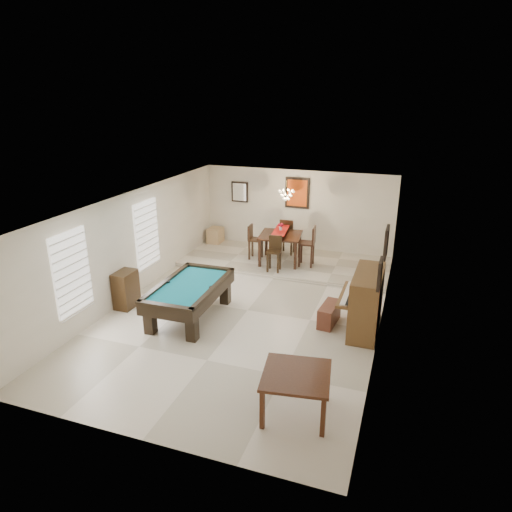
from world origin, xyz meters
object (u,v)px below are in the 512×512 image
Objects in this scene: square_table at (296,393)px; dining_chair_north at (288,236)px; chandelier at (286,191)px; corner_bench at (215,235)px; pool_table at (190,301)px; apothecary_chest at (126,289)px; dining_chair_east at (307,246)px; dining_table at (280,246)px; piano_bench at (329,314)px; dining_chair_west at (256,242)px; dining_chair_south at (274,254)px; flower_vase at (281,227)px; upright_piano at (359,301)px.

square_table is 7.31m from dining_chair_north.
corner_bench is at bearing 160.72° from chandelier.
pool_table is 2.63× the size of apothecary_chest.
dining_chair_north is 1.14m from dining_chair_east.
apothecary_chest is 5.15m from chandelier.
square_table is at bearing -71.48° from dining_table.
piano_bench is 4.20m from dining_chair_west.
corner_bench is at bearing 88.56° from apothecary_chest.
dining_table reaches higher than square_table.
dining_chair_south is 1.04m from dining_chair_east.
dining_chair_north is at bearing -139.74° from dining_chair_east.
dining_chair_west is at bearing 131.48° from dining_chair_south.
square_table is at bearing -57.54° from corner_bench.
flower_vase is (2.67, 3.81, 0.75)m from apothecary_chest.
dining_table is 0.79m from dining_chair_east.
dining_chair_west is (-0.77, -0.76, -0.04)m from dining_chair_north.
flower_vase reaches higher than dining_chair_west.
square_table reaches higher than corner_bench.
square_table is 3.18m from upright_piano.
dining_chair_east is (3.46, 3.79, 0.25)m from apothecary_chest.
piano_bench is at bearing 12.30° from pool_table.
flower_vase is 0.93m from dining_chair_east.
chandelier reaches higher than dining_chair_south.
upright_piano reaches higher than dining_chair_east.
dining_table is at bearing -94.53° from dining_chair_west.
apothecary_chest is (-4.70, -0.75, 0.22)m from piano_bench.
flower_vase is 0.94m from dining_chair_south.
upright_piano is 4.07m from dining_table.
pool_table is at bearing -104.82° from dining_table.
dining_chair_north is at bearing 117.68° from piano_bench.
upright_piano is 1.54× the size of dining_chair_west.
flower_vase is at bearing -125.88° from chandelier.
dining_table is at bearing -95.42° from dining_chair_east.
chandelier reaches higher than piano_bench.
dining_chair_west is at bearing 177.07° from dining_table.
corner_bench is (-1.78, 1.04, -0.27)m from dining_chair_west.
dining_chair_north reaches higher than corner_bench.
dining_chair_west is (-3.42, 3.13, -0.02)m from upright_piano.
piano_bench is (-0.62, 0.03, -0.43)m from upright_piano.
dining_chair_east is at bearing 63.28° from pool_table.
corner_bench is (0.12, 4.89, -0.08)m from apothecary_chest.
corner_bench is (-1.55, 4.87, -0.03)m from pool_table.
apothecary_chest is 4.72m from flower_vase.
upright_piano is 5.37m from apothecary_chest.
flower_vase is at bearing 88.40° from dining_chair_south.
dining_chair_north is (-2.65, 3.89, 0.02)m from upright_piano.
apothecary_chest is at bearing 59.35° from dining_chair_north.
dining_chair_north is 1.08m from dining_chair_west.
pool_table is 4.48m from chandelier.
dining_chair_west is at bearing 114.55° from square_table.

